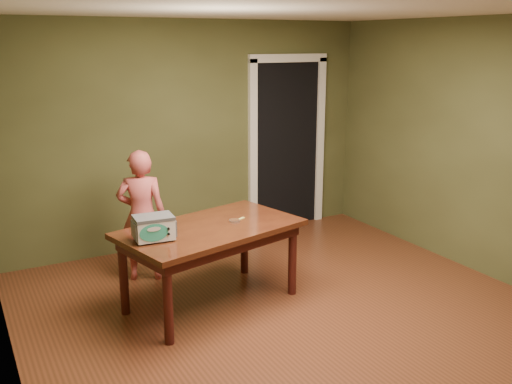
% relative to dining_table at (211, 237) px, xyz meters
% --- Properties ---
extents(floor, '(5.00, 5.00, 0.00)m').
position_rel_dining_table_xyz_m(floor, '(0.53, -0.81, -0.65)').
color(floor, brown).
rests_on(floor, ground).
extents(room_shell, '(4.52, 5.02, 2.61)m').
position_rel_dining_table_xyz_m(room_shell, '(0.53, -0.81, 1.06)').
color(room_shell, '#4F532C').
rests_on(room_shell, ground).
extents(doorway, '(1.10, 0.66, 2.25)m').
position_rel_dining_table_xyz_m(doorway, '(1.83, 1.97, 0.41)').
color(doorway, black).
rests_on(doorway, ground).
extents(dining_table, '(1.76, 1.24, 0.75)m').
position_rel_dining_table_xyz_m(dining_table, '(0.00, 0.00, 0.00)').
color(dining_table, '#36160C').
rests_on(dining_table, floor).
extents(toy_oven, '(0.36, 0.26, 0.21)m').
position_rel_dining_table_xyz_m(toy_oven, '(-0.56, -0.11, 0.21)').
color(toy_oven, '#4C4F54').
rests_on(toy_oven, dining_table).
extents(baking_pan, '(0.10, 0.10, 0.02)m').
position_rel_dining_table_xyz_m(baking_pan, '(0.25, 0.01, 0.11)').
color(baking_pan, silver).
rests_on(baking_pan, dining_table).
extents(spatula, '(0.17, 0.10, 0.01)m').
position_rel_dining_table_xyz_m(spatula, '(0.30, 0.04, 0.10)').
color(spatula, '#D3C95B').
rests_on(spatula, dining_table).
extents(child, '(0.57, 0.48, 1.34)m').
position_rel_dining_table_xyz_m(child, '(-0.36, 0.86, 0.02)').
color(child, '#C65251').
rests_on(child, floor).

